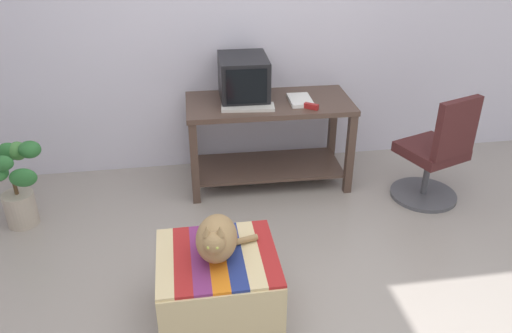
{
  "coord_description": "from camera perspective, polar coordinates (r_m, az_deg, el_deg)",
  "views": [
    {
      "loc": [
        -0.52,
        -2.11,
        2.17
      ],
      "look_at": [
        -0.05,
        0.85,
        0.55
      ],
      "focal_mm": 35.89,
      "sensor_mm": 36.0,
      "label": 1
    }
  ],
  "objects": [
    {
      "name": "book",
      "position": [
        4.04,
        4.95,
        7.38
      ],
      "size": [
        0.18,
        0.28,
        0.03
      ],
      "primitive_type": "cube",
      "rotation": [
        0.0,
        0.0,
        -0.03
      ],
      "color": "white",
      "rests_on": "desk"
    },
    {
      "name": "ottoman_with_blanket",
      "position": [
        2.97,
        -4.22,
        -13.03
      ],
      "size": [
        0.66,
        0.61,
        0.41
      ],
      "color": "#7A664C",
      "rests_on": "ground_plane"
    },
    {
      "name": "potted_plant",
      "position": [
        4.02,
        -25.25,
        -1.81
      ],
      "size": [
        0.47,
        0.28,
        0.64
      ],
      "color": "#B7A893",
      "rests_on": "ground_plane"
    },
    {
      "name": "keyboard",
      "position": [
        3.89,
        -0.91,
        6.61
      ],
      "size": [
        0.41,
        0.19,
        0.02
      ],
      "primitive_type": "cube",
      "rotation": [
        0.0,
        0.0,
        -0.11
      ],
      "color": "beige",
      "rests_on": "desk"
    },
    {
      "name": "stapler",
      "position": [
        3.91,
        6.18,
        6.69
      ],
      "size": [
        0.11,
        0.1,
        0.04
      ],
      "primitive_type": "cube",
      "rotation": [
        0.0,
        0.0,
        0.9
      ],
      "color": "#A31E1E",
      "rests_on": "desk"
    },
    {
      "name": "desk",
      "position": [
        4.13,
        1.42,
        4.32
      ],
      "size": [
        1.31,
        0.64,
        0.72
      ],
      "rotation": [
        0.0,
        0.0,
        -0.02
      ],
      "color": "#4C382D",
      "rests_on": "ground_plane"
    },
    {
      "name": "cat",
      "position": [
        2.77,
        -4.4,
        -8.01
      ],
      "size": [
        0.38,
        0.37,
        0.28
      ],
      "rotation": [
        0.0,
        0.0,
        -0.19
      ],
      "color": "#9E7A4C",
      "rests_on": "ottoman_with_blanket"
    },
    {
      "name": "tv_monitor",
      "position": [
        4.05,
        -1.41,
        9.76
      ],
      "size": [
        0.38,
        0.47,
        0.34
      ],
      "rotation": [
        0.0,
        0.0,
        -0.02
      ],
      "color": "black",
      "rests_on": "desk"
    },
    {
      "name": "office_chair",
      "position": [
        4.13,
        19.43,
        1.08
      ],
      "size": [
        0.54,
        0.54,
        0.89
      ],
      "rotation": [
        0.0,
        0.0,
        3.49
      ],
      "color": "#4C4C51",
      "rests_on": "ground_plane"
    },
    {
      "name": "back_wall",
      "position": [
        4.28,
        -1.85,
        16.64
      ],
      "size": [
        8.0,
        0.1,
        2.6
      ],
      "primitive_type": "cube",
      "color": "silver",
      "rests_on": "ground_plane"
    },
    {
      "name": "ground_plane",
      "position": [
        3.07,
        3.61,
        -16.62
      ],
      "size": [
        14.0,
        14.0,
        0.0
      ],
      "primitive_type": "plane",
      "color": "#9E9389"
    }
  ]
}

